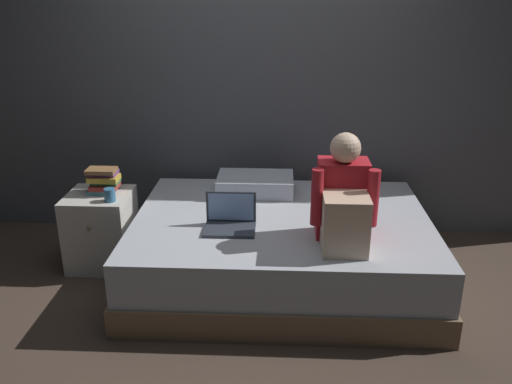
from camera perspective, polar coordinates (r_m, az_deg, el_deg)
ground_plane at (r=3.53m, az=-0.68°, el=-11.59°), size 8.00×8.00×0.00m
wall_back at (r=4.21m, az=0.23°, el=13.42°), size 5.60×0.10×2.70m
bed at (r=3.67m, az=2.72°, el=-6.07°), size 2.00×1.50×0.47m
nightstand at (r=4.02m, az=-16.19°, el=-3.87°), size 0.44×0.46×0.54m
person_sitting at (r=3.18m, az=9.32°, el=-1.10°), size 0.39×0.44×0.66m
laptop at (r=3.38m, az=-2.77°, el=-3.02°), size 0.32×0.23×0.22m
pillow at (r=3.97m, az=-0.06°, el=0.85°), size 0.56×0.36×0.13m
book_stack at (r=3.91m, az=-15.97°, el=1.18°), size 0.22×0.16×0.18m
mug at (r=3.75m, az=-15.35°, el=-0.30°), size 0.08×0.08×0.09m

